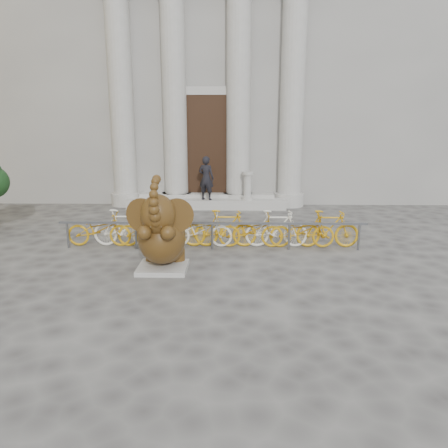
{
  "coord_description": "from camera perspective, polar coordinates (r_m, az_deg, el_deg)",
  "views": [
    {
      "loc": [
        1.04,
        -7.11,
        3.33
      ],
      "look_at": [
        0.83,
        2.11,
        1.1
      ],
      "focal_mm": 35.0,
      "sensor_mm": 36.0,
      "label": 1
    }
  ],
  "objects": [
    {
      "name": "ground",
      "position": [
        7.92,
        -6.52,
        -11.37
      ],
      "size": [
        80.0,
        80.0,
        0.0
      ],
      "primitive_type": "plane",
      "color": "#474442",
      "rests_on": "ground"
    },
    {
      "name": "classical_building",
      "position": [
        22.22,
        -1.49,
        20.45
      ],
      "size": [
        22.0,
        10.7,
        12.0
      ],
      "color": "gray",
      "rests_on": "ground"
    },
    {
      "name": "entrance_steps",
      "position": [
        16.84,
        -2.28,
        2.8
      ],
      "size": [
        6.0,
        1.2,
        0.36
      ],
      "primitive_type": "cube",
      "color": "#A8A59E",
      "rests_on": "ground"
    },
    {
      "name": "elephant_statue",
      "position": [
        9.75,
        -8.16,
        -1.6
      ],
      "size": [
        1.47,
        1.61,
        2.19
      ],
      "rotation": [
        0.0,
        0.0,
        -0.0
      ],
      "color": "#A8A59E",
      "rests_on": "ground"
    },
    {
      "name": "bike_rack",
      "position": [
        11.58,
        -1.56,
        -0.56
      ],
      "size": [
        8.0,
        0.53,
        1.0
      ],
      "color": "slate",
      "rests_on": "ground"
    },
    {
      "name": "pedestrian",
      "position": [
        16.33,
        -2.33,
        6.01
      ],
      "size": [
        0.7,
        0.58,
        1.63
      ],
      "primitive_type": "imported",
      "rotation": [
        0.0,
        0.0,
        2.77
      ],
      "color": "black",
      "rests_on": "entrance_steps"
    },
    {
      "name": "balustrade_post",
      "position": [
        16.4,
        3.08,
        4.86
      ],
      "size": [
        0.43,
        0.43,
        1.05
      ],
      "color": "#A8A59E",
      "rests_on": "entrance_steps"
    }
  ]
}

